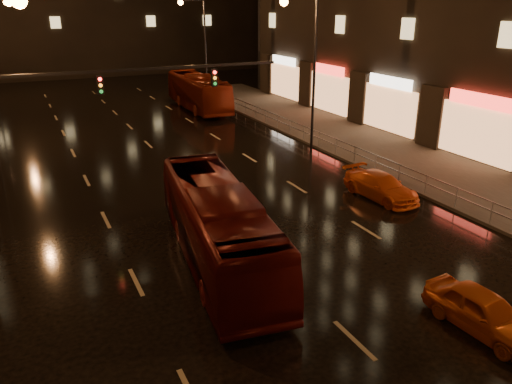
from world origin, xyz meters
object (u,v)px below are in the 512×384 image
taxi_near (483,311)px  taxi_far (381,186)px  bus_red (218,225)px  bus_curb (198,92)px

taxi_near → taxi_far: taxi_near is taller
bus_red → bus_curb: bus_curb is taller
bus_red → bus_curb: size_ratio=0.93×
bus_curb → taxi_near: (-3.66, -35.54, -0.96)m
bus_red → bus_curb: bearing=79.8°
taxi_far → bus_red: bearing=-170.1°
bus_curb → bus_red: bearing=-106.3°
taxi_far → bus_curb: bearing=86.5°
bus_curb → taxi_far: 25.55m
bus_curb → taxi_near: 35.75m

